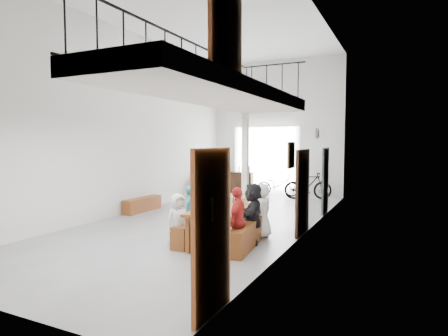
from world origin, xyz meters
The scene contains 24 objects.
floor centered at (0.00, 0.00, 0.00)m, with size 12.00×12.00×0.00m, color slate.
room_walls centered at (0.00, 0.00, 3.55)m, with size 12.00×12.00×12.00m.
gateway_portal centered at (-0.40, 5.94, 1.40)m, with size 2.80×0.08×2.80m, color white.
right_wall_decor centered at (2.70, -1.87, 1.74)m, with size 0.07×8.28×5.07m.
balcony centered at (1.98, -3.13, 2.96)m, with size 1.52×5.62×4.00m.
tasting_table centered at (1.38, -1.74, 0.71)m, with size 1.20×2.46×0.79m.
bench_inner centered at (0.76, -1.79, 0.23)m, with size 0.32×2.02×0.47m, color brown.
bench_wall centered at (1.94, -1.74, 0.26)m, with size 0.29×2.23×0.51m, color brown.
tableware centered at (1.25, -1.78, 0.92)m, with size 0.57×1.54×0.35m.
side_bench centered at (-2.50, 0.36, 0.22)m, with size 0.34×1.55×0.43m, color brown.
oak_barrel centered at (-2.27, 4.10, 0.47)m, with size 0.64×0.64×0.94m.
serving_counter centered at (-1.75, 5.65, 0.44)m, with size 1.67×0.46×0.88m, color #371D12.
counter_bottles centered at (-1.75, 5.66, 1.02)m, with size 1.42×0.23×0.28m.
guest_left_a centered at (0.70, -2.59, 0.56)m, with size 0.55×0.36×1.12m, color silver.
guest_left_b centered at (0.62, -1.88, 0.61)m, with size 0.44×0.29×1.21m, color #25747C.
guest_left_c centered at (0.60, -1.42, 0.53)m, with size 0.51×0.40×1.06m, color silver.
guest_left_d centered at (0.66, -0.93, 0.56)m, with size 0.72×0.41×1.12m, color #25747C.
guest_right_a centered at (1.94, -2.38, 0.65)m, with size 0.76×0.32×1.30m, color #B4211E.
guest_right_b centered at (1.97, -1.61, 0.65)m, with size 1.21×0.38×1.30m, color black.
guest_right_c centered at (1.96, -1.03, 0.62)m, with size 0.61×0.39×1.24m, color silver.
host_standing centered at (1.68, -3.27, 0.76)m, with size 0.56×0.37×1.53m, color #444F2C.
potted_plant centered at (2.45, 0.98, 0.23)m, with size 0.42×0.36×0.47m, color #184313.
bicycle_near centered at (0.28, 5.47, 0.44)m, with size 0.59×1.68×0.88m, color black.
bicycle_far centered at (1.60, 5.05, 0.53)m, with size 0.50×1.77×1.06m, color black.
Camera 1 is at (4.82, -8.96, 2.17)m, focal length 30.00 mm.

